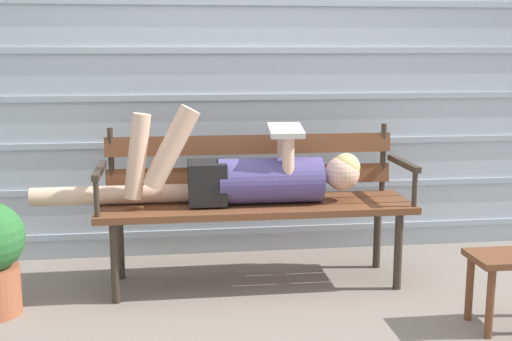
{
  "coord_description": "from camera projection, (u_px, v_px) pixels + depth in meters",
  "views": [
    {
      "loc": [
        -0.45,
        -3.28,
        1.28
      ],
      "look_at": [
        0.0,
        0.13,
        0.64
      ],
      "focal_mm": 45.74,
      "sensor_mm": 36.0,
      "label": 1
    }
  ],
  "objects": [
    {
      "name": "ground_plane",
      "position": [
        259.0,
        292.0,
        3.49
      ],
      "size": [
        12.0,
        12.0,
        0.0
      ],
      "primitive_type": "plane",
      "color": "gray"
    },
    {
      "name": "house_siding",
      "position": [
        243.0,
        50.0,
        3.97
      ],
      "size": [
        4.23,
        0.08,
        2.54
      ],
      "color": "#B2BCC6",
      "rests_on": "ground"
    },
    {
      "name": "park_bench",
      "position": [
        254.0,
        194.0,
        3.58
      ],
      "size": [
        1.7,
        0.48,
        0.85
      ],
      "color": "brown",
      "rests_on": "ground"
    },
    {
      "name": "reclining_person",
      "position": [
        242.0,
        176.0,
        3.49
      ],
      "size": [
        1.76,
        0.26,
        0.55
      ],
      "color": "#514784"
    }
  ]
}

